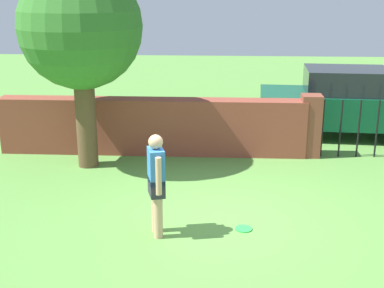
% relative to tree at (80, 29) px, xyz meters
% --- Properties ---
extents(ground_plane, '(40.00, 40.00, 0.00)m').
position_rel_tree_xyz_m(ground_plane, '(2.76, -2.61, -2.87)').
color(ground_plane, '#568C3D').
extents(brick_wall, '(6.89, 0.50, 1.27)m').
position_rel_tree_xyz_m(brick_wall, '(1.26, 0.92, -2.24)').
color(brick_wall, brown).
rests_on(brick_wall, ground).
extents(tree, '(2.49, 2.49, 4.16)m').
position_rel_tree_xyz_m(tree, '(0.00, 0.00, 0.00)').
color(tree, brown).
rests_on(tree, ground).
extents(person, '(0.31, 0.52, 1.62)m').
position_rel_tree_xyz_m(person, '(1.85, -3.12, -1.98)').
color(person, tan).
rests_on(person, ground).
extents(fence_gate, '(2.97, 0.44, 1.40)m').
position_rel_tree_xyz_m(fence_gate, '(6.07, 0.92, -2.17)').
color(fence_gate, brown).
rests_on(fence_gate, ground).
extents(car, '(4.30, 2.13, 1.72)m').
position_rel_tree_xyz_m(car, '(5.92, 2.61, -2.01)').
color(car, '#0C4C2D').
rests_on(car, ground).
extents(frisbee_green, '(0.27, 0.27, 0.02)m').
position_rel_tree_xyz_m(frisbee_green, '(3.21, -2.88, -2.86)').
color(frisbee_green, green).
rests_on(frisbee_green, ground).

